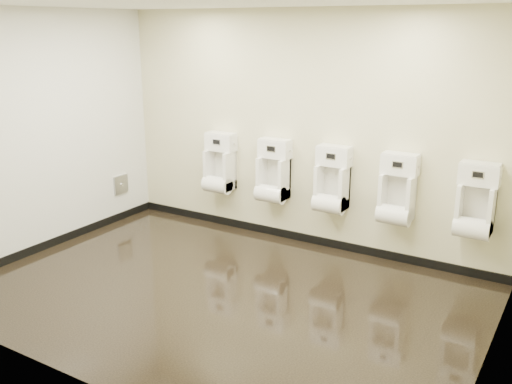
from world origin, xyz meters
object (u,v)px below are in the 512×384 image
(access_panel, at_px, (121,184))
(urinal_1, at_px, (273,176))
(urinal_4, at_px, (475,206))
(urinal_0, at_px, (220,167))
(urinal_3, at_px, (397,194))
(urinal_2, at_px, (332,185))

(access_panel, relative_size, urinal_1, 0.33)
(access_panel, relative_size, urinal_4, 0.33)
(access_panel, height_order, urinal_0, urinal_0)
(urinal_1, xyz_separation_m, urinal_4, (2.37, 0.00, 0.00))
(urinal_0, distance_m, urinal_4, 3.17)
(urinal_1, height_order, urinal_3, same)
(urinal_2, height_order, urinal_4, same)
(urinal_1, bearing_deg, urinal_4, 0.00)
(urinal_0, height_order, urinal_3, same)
(urinal_1, relative_size, urinal_3, 1.00)
(urinal_1, relative_size, urinal_2, 1.00)
(urinal_3, height_order, urinal_4, same)
(urinal_2, distance_m, urinal_3, 0.77)
(urinal_2, bearing_deg, access_panel, -171.99)
(access_panel, xyz_separation_m, urinal_3, (3.72, 0.41, 0.33))
(urinal_0, height_order, urinal_2, same)
(urinal_0, height_order, urinal_4, same)
(urinal_3, bearing_deg, access_panel, -173.64)
(access_panel, distance_m, urinal_1, 2.23)
(access_panel, relative_size, urinal_3, 0.33)
(urinal_1, distance_m, urinal_2, 0.78)
(urinal_1, bearing_deg, urinal_0, 180.00)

